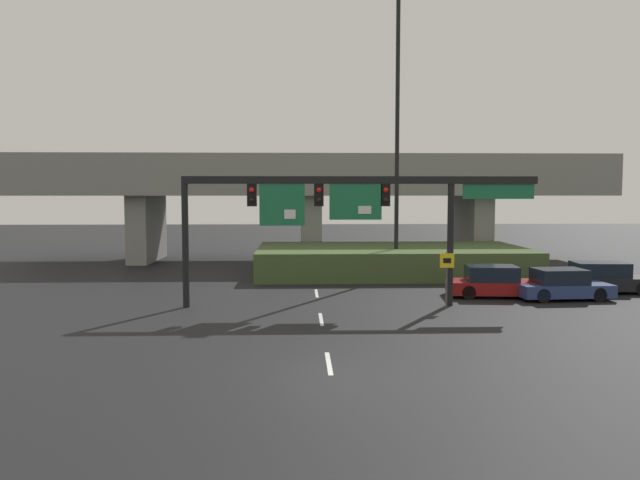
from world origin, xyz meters
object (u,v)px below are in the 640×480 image
signal_gantry (345,201)px  parked_sedan_near_right (494,282)px  highway_light_pole_near (397,131)px  parked_sedan_mid_right (562,285)px  speed_limit_sign (447,272)px  parked_sedan_far_right (602,278)px

signal_gantry → parked_sedan_near_right: size_ratio=3.32×
highway_light_pole_near → parked_sedan_mid_right: size_ratio=3.73×
speed_limit_sign → parked_sedan_far_right: (8.61, 3.96, -0.87)m
speed_limit_sign → parked_sedan_mid_right: 6.22m
signal_gantry → parked_sedan_far_right: size_ratio=3.08×
signal_gantry → highway_light_pole_near: 10.92m
highway_light_pole_near → parked_sedan_far_right: 13.50m
speed_limit_sign → parked_sedan_near_right: bearing=44.6°
highway_light_pole_near → parked_sedan_mid_right: (6.35, -8.09, -7.77)m
signal_gantry → highway_light_pole_near: size_ratio=0.94×
signal_gantry → highway_light_pole_near: bearing=68.8°
parked_sedan_mid_right → signal_gantry: bearing=-175.3°
speed_limit_sign → highway_light_pole_near: bearing=93.1°
highway_light_pole_near → parked_sedan_far_right: bearing=-34.0°
signal_gantry → parked_sedan_far_right: 13.81m
signal_gantry → parked_sedan_far_right: bearing=14.4°
parked_sedan_near_right → speed_limit_sign: bearing=-130.0°
parked_sedan_near_right → parked_sedan_mid_right: bearing=-10.7°
signal_gantry → parked_sedan_near_right: (7.18, 2.24, -3.83)m
speed_limit_sign → highway_light_pole_near: 12.27m
highway_light_pole_near → signal_gantry: bearing=-111.2°
highway_light_pole_near → parked_sedan_far_right: (9.17, -6.19, -7.73)m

